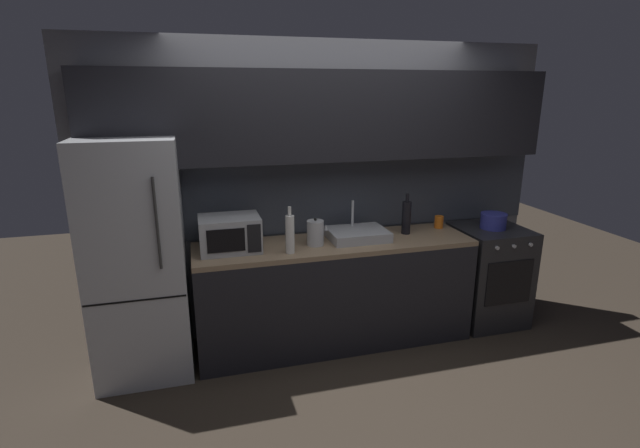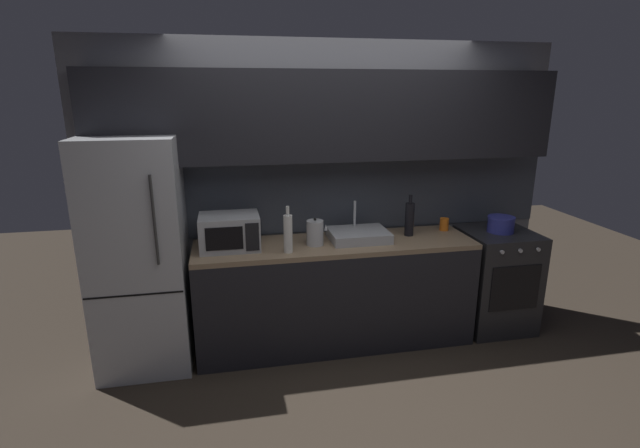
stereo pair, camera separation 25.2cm
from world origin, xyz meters
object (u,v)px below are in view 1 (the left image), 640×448
object	(u,v)px
wine_bottle_dark	(406,217)
mug_orange	(439,222)
cooking_pot	(493,221)
kettle	(315,233)
refrigerator	(138,260)
microwave	(230,234)
oven_range	(488,275)
wine_bottle_white	(290,234)

from	to	relation	value
wine_bottle_dark	mug_orange	bearing A→B (deg)	12.55
cooking_pot	kettle	bearing A→B (deg)	-178.91
refrigerator	microwave	xyz separation A→B (m)	(0.68, 0.02, 0.14)
oven_range	kettle	size ratio (longest dim) A/B	3.98
kettle	cooking_pot	distance (m)	1.66
wine_bottle_white	cooking_pot	bearing A→B (deg)	4.98
refrigerator	mug_orange	xyz separation A→B (m)	(2.55, 0.14, 0.06)
refrigerator	cooking_pot	bearing A→B (deg)	0.00
kettle	cooking_pot	world-z (taller)	kettle
wine_bottle_white	cooking_pot	xyz separation A→B (m)	(1.90, 0.17, -0.08)
oven_range	kettle	xyz separation A→B (m)	(-1.66, -0.03, 0.55)
oven_range	microwave	bearing A→B (deg)	179.52
microwave	mug_orange	size ratio (longest dim) A/B	4.21
kettle	wine_bottle_white	xyz separation A→B (m)	(-0.24, -0.13, 0.05)
microwave	refrigerator	bearing A→B (deg)	-178.45
oven_range	kettle	world-z (taller)	kettle
oven_range	wine_bottle_dark	bearing A→B (deg)	175.55
mug_orange	kettle	bearing A→B (deg)	-171.67
microwave	wine_bottle_white	size ratio (longest dim) A/B	1.27
kettle	wine_bottle_white	distance (m)	0.28
oven_range	mug_orange	size ratio (longest dim) A/B	8.23
oven_range	wine_bottle_white	size ratio (longest dim) A/B	2.48
refrigerator	mug_orange	size ratio (longest dim) A/B	16.35
microwave	kettle	world-z (taller)	microwave
mug_orange	wine_bottle_white	bearing A→B (deg)	-167.83
oven_range	wine_bottle_white	distance (m)	2.00
refrigerator	wine_bottle_dark	size ratio (longest dim) A/B	5.08
refrigerator	cooking_pot	size ratio (longest dim) A/B	7.79
microwave	kettle	xyz separation A→B (m)	(0.67, -0.05, -0.03)
oven_range	cooking_pot	bearing A→B (deg)	102.65
microwave	wine_bottle_dark	world-z (taller)	wine_bottle_dark
microwave	kettle	bearing A→B (deg)	-4.26
oven_range	cooking_pot	xyz separation A→B (m)	(-0.00, 0.00, 0.52)
microwave	mug_orange	bearing A→B (deg)	3.85
kettle	mug_orange	world-z (taller)	kettle
wine_bottle_white	refrigerator	bearing A→B (deg)	171.58
wine_bottle_white	mug_orange	size ratio (longest dim) A/B	3.32
refrigerator	cooking_pot	world-z (taller)	refrigerator
wine_bottle_white	oven_range	bearing A→B (deg)	4.94
kettle	wine_bottle_dark	size ratio (longest dim) A/B	0.64
wine_bottle_white	cooking_pot	distance (m)	1.90
refrigerator	kettle	distance (m)	1.35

